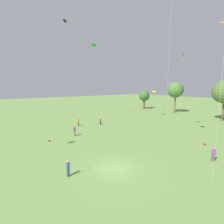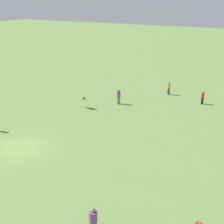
# 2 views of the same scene
# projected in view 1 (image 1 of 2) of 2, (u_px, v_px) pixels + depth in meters

# --- Properties ---
(ground_plane) EXTENTS (240.00, 240.00, 0.00)m
(ground_plane) POSITION_uv_depth(u_px,v_px,m) (115.00, 168.00, 19.56)
(ground_plane) COLOR #6B8E47
(tree_0) EXTENTS (4.03, 4.03, 7.16)m
(tree_0) POSITION_uv_depth(u_px,v_px,m) (144.00, 96.00, 67.65)
(tree_0) COLOR brown
(tree_0) RESTS_ON ground_plane
(tree_1) EXTENTS (5.23, 5.23, 10.27)m
(tree_1) POSITION_uv_depth(u_px,v_px,m) (176.00, 90.00, 58.04)
(tree_1) COLOR brown
(tree_1) RESTS_ON ground_plane
(person_0) EXTENTS (0.38, 0.38, 1.70)m
(person_0) POSITION_uv_depth(u_px,v_px,m) (78.00, 122.00, 39.58)
(person_0) COLOR #333D5B
(person_0) RESTS_ON ground_plane
(person_2) EXTENTS (0.51, 0.51, 1.86)m
(person_2) POSITION_uv_depth(u_px,v_px,m) (74.00, 131.00, 31.97)
(person_2) COLOR #847056
(person_2) RESTS_ON ground_plane
(person_3) EXTENTS (0.55, 0.55, 1.68)m
(person_3) POSITION_uv_depth(u_px,v_px,m) (213.00, 154.00, 21.45)
(person_3) COLOR #4C4C51
(person_3) RESTS_ON ground_plane
(person_4) EXTENTS (0.41, 0.41, 1.70)m
(person_4) POSITION_uv_depth(u_px,v_px,m) (68.00, 168.00, 17.75)
(person_4) COLOR #333D5B
(person_4) RESTS_ON ground_plane
(person_5) EXTENTS (0.47, 0.47, 1.65)m
(person_5) POSITION_uv_depth(u_px,v_px,m) (100.00, 121.00, 41.08)
(person_5) COLOR #232328
(person_5) RESTS_ON ground_plane
(kite_1) EXTENTS (1.32, 1.32, 7.58)m
(kite_1) POSITION_uv_depth(u_px,v_px,m) (154.00, 92.00, 49.47)
(kite_1) COLOR yellow
(kite_1) RESTS_ON ground_plane
(kite_2) EXTENTS (1.54, 1.50, 19.74)m
(kite_2) POSITION_uv_depth(u_px,v_px,m) (94.00, 48.00, 45.12)
(kite_2) COLOR green
(kite_2) RESTS_ON ground_plane
(kite_5) EXTENTS (0.94, 0.93, 15.23)m
(kite_5) POSITION_uv_depth(u_px,v_px,m) (183.00, 59.00, 32.42)
(kite_5) COLOR black
(kite_5) RESTS_ON ground_plane
(kite_6) EXTENTS (0.81, 0.72, 21.34)m
(kite_6) POSITION_uv_depth(u_px,v_px,m) (65.00, 33.00, 32.98)
(kite_6) COLOR black
(kite_6) RESTS_ON ground_plane
(picnic_bag_0) EXTENTS (0.34, 0.33, 0.22)m
(picnic_bag_0) POSITION_uv_depth(u_px,v_px,m) (49.00, 141.00, 28.94)
(picnic_bag_0) COLOR #933833
(picnic_bag_0) RESTS_ON ground_plane
(picnic_bag_1) EXTENTS (0.28, 0.40, 0.23)m
(picnic_bag_1) POSITION_uv_depth(u_px,v_px,m) (204.00, 144.00, 27.14)
(picnic_bag_1) COLOR #933833
(picnic_bag_1) RESTS_ON ground_plane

